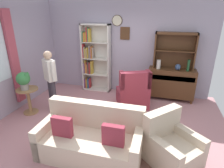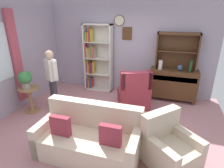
{
  "view_description": "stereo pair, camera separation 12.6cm",
  "coord_description": "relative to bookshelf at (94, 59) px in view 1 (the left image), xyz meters",
  "views": [
    {
      "loc": [
        1.13,
        -3.44,
        2.43
      ],
      "look_at": [
        0.1,
        0.2,
        0.95
      ],
      "focal_mm": 29.75,
      "sensor_mm": 36.0,
      "label": 1
    },
    {
      "loc": [
        1.25,
        -3.4,
        2.43
      ],
      "look_at": [
        0.1,
        0.2,
        0.95
      ],
      "focal_mm": 29.75,
      "sensor_mm": 36.0,
      "label": 2
    }
  ],
  "objects": [
    {
      "name": "area_rug",
      "position": [
        1.2,
        -2.24,
        -1.03
      ],
      "size": [
        2.41,
        1.78,
        0.01
      ],
      "primitive_type": "cube",
      "color": "brown",
      "rests_on": "ground_plane"
    },
    {
      "name": "potted_plant_large",
      "position": [
        -1.03,
        -1.96,
        -0.12
      ],
      "size": [
        0.32,
        0.32,
        0.44
      ],
      "color": "gray",
      "rests_on": "plant_stand"
    },
    {
      "name": "person_reading",
      "position": [
        -0.55,
        -1.59,
        -0.13
      ],
      "size": [
        0.48,
        0.36,
        1.56
      ],
      "color": "#38333D",
      "rests_on": "ground_plane"
    },
    {
      "name": "book_stack",
      "position": [
        1.28,
        -2.11,
        -0.58
      ],
      "size": [
        0.19,
        0.14,
        0.06
      ],
      "color": "gold",
      "rests_on": "coffee_table"
    },
    {
      "name": "ground_plane",
      "position": [
        1.0,
        -1.94,
        -1.05
      ],
      "size": [
        5.4,
        4.6,
        0.02
      ],
      "primitive_type": "cube",
      "color": "#B27A7F"
    },
    {
      "name": "vase_round",
      "position": [
        2.53,
        -0.15,
        -0.03
      ],
      "size": [
        0.15,
        0.15,
        0.17
      ],
      "primitive_type": "ellipsoid",
      "color": "#33476B",
      "rests_on": "sideboard"
    },
    {
      "name": "plant_stand",
      "position": [
        -1.03,
        -1.91,
        -0.63
      ],
      "size": [
        0.52,
        0.52,
        0.66
      ],
      "color": "#997047",
      "rests_on": "ground_plane"
    },
    {
      "name": "bookshelf",
      "position": [
        0.0,
        0.0,
        0.0
      ],
      "size": [
        0.9,
        0.3,
        2.1
      ],
      "color": "silver",
      "rests_on": "ground_plane"
    },
    {
      "name": "couch_floral",
      "position": [
        1.03,
        -2.86,
        -0.72
      ],
      "size": [
        1.81,
        0.87,
        0.9
      ],
      "color": "beige",
      "rests_on": "ground_plane"
    },
    {
      "name": "sideboard_hutch",
      "position": [
        2.4,
        0.02,
        0.52
      ],
      "size": [
        1.1,
        0.26,
        1.0
      ],
      "color": "#4C2D19",
      "rests_on": "sideboard"
    },
    {
      "name": "wingback_chair",
      "position": [
        1.43,
        -0.85,
        -0.65
      ],
      "size": [
        1.03,
        1.04,
        1.05
      ],
      "color": "maroon",
      "rests_on": "ground_plane"
    },
    {
      "name": "bottle_wine",
      "position": [
        2.79,
        -0.17,
        0.04
      ],
      "size": [
        0.07,
        0.07,
        0.31
      ],
      "primitive_type": "cylinder",
      "color": "#194223",
      "rests_on": "sideboard"
    },
    {
      "name": "sideboard",
      "position": [
        2.4,
        -0.08,
        -0.53
      ],
      "size": [
        1.3,
        0.45,
        0.92
      ],
      "color": "#4C2D19",
      "rests_on": "ground_plane"
    },
    {
      "name": "wall_back",
      "position": [
        0.99,
        0.19,
        0.37
      ],
      "size": [
        5.0,
        0.09,
        2.8
      ],
      "color": "#A399AD",
      "rests_on": "ground_plane"
    },
    {
      "name": "wall_left",
      "position": [
        -1.52,
        -1.99,
        0.36
      ],
      "size": [
        0.16,
        4.2,
        2.8
      ],
      "color": "#A399AD",
      "rests_on": "ground_plane"
    },
    {
      "name": "vase_tall",
      "position": [
        2.01,
        -0.16,
        0.01
      ],
      "size": [
        0.11,
        0.11,
        0.26
      ],
      "primitive_type": "cylinder",
      "color": "beige",
      "rests_on": "sideboard"
    },
    {
      "name": "armchair_floral",
      "position": [
        2.4,
        -2.67,
        -0.75
      ],
      "size": [
        1.08,
        1.08,
        0.88
      ],
      "color": "beige",
      "rests_on": "ground_plane"
    },
    {
      "name": "coffee_table",
      "position": [
        1.27,
        -2.07,
        -0.68
      ],
      "size": [
        0.8,
        0.5,
        0.42
      ],
      "color": "#4C2D19",
      "rests_on": "ground_plane"
    }
  ]
}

